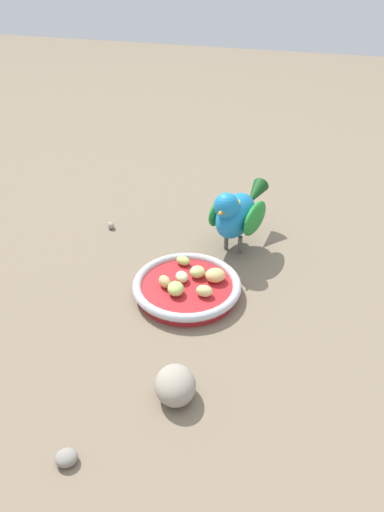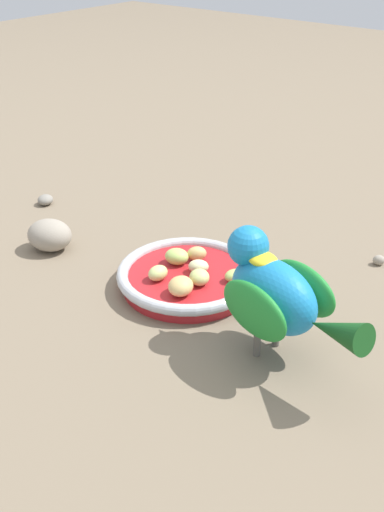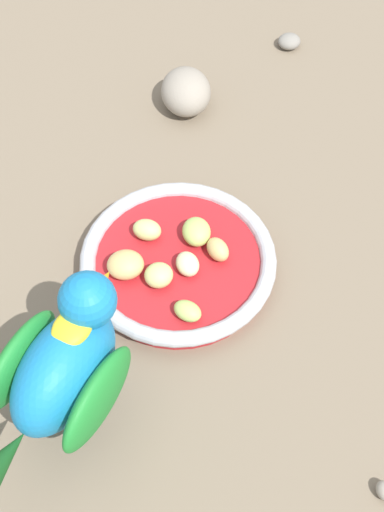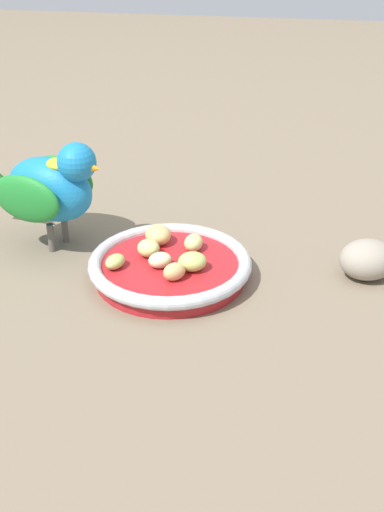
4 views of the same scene
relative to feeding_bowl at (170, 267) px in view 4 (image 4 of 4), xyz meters
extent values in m
plane|color=#756651|center=(0.02, -0.02, -0.02)|extent=(4.00, 4.00, 0.00)
cylinder|color=#AD1E23|center=(0.00, 0.00, 0.00)|extent=(0.18, 0.18, 0.02)
torus|color=#B7BABF|center=(0.00, 0.00, 0.01)|extent=(0.19, 0.19, 0.02)
ellipsoid|color=beige|center=(-0.01, -0.01, 0.01)|extent=(0.04, 0.03, 0.02)
ellipsoid|color=tan|center=(-0.03, 0.05, 0.02)|extent=(0.04, 0.04, 0.02)
ellipsoid|color=tan|center=(0.01, -0.04, 0.02)|extent=(0.03, 0.03, 0.02)
ellipsoid|color=#C6D17A|center=(0.02, 0.04, 0.02)|extent=(0.02, 0.03, 0.02)
ellipsoid|color=#B2CC66|center=(0.03, -0.01, 0.02)|extent=(0.04, 0.04, 0.02)
ellipsoid|color=#C6D17A|center=(-0.03, 0.01, 0.02)|extent=(0.04, 0.04, 0.02)
ellipsoid|color=#B2CC66|center=(-0.06, -0.02, 0.01)|extent=(0.03, 0.03, 0.02)
cylinder|color=#59544C|center=(-0.16, 0.07, 0.00)|extent=(0.01, 0.01, 0.04)
cylinder|color=#59544C|center=(-0.16, 0.04, 0.00)|extent=(0.01, 0.01, 0.04)
ellipsoid|color=#197AB7|center=(-0.16, 0.05, 0.06)|extent=(0.13, 0.09, 0.08)
ellipsoid|color=#1E7F2D|center=(-0.16, 0.09, 0.06)|extent=(0.10, 0.04, 0.06)
ellipsoid|color=#1E7F2D|center=(-0.18, 0.02, 0.06)|extent=(0.10, 0.04, 0.06)
sphere|color=#197AB7|center=(-0.12, 0.04, 0.11)|extent=(0.06, 0.06, 0.05)
cone|color=orange|center=(-0.10, 0.04, 0.10)|extent=(0.03, 0.02, 0.02)
ellipsoid|color=yellow|center=(-0.14, 0.05, 0.10)|extent=(0.04, 0.04, 0.01)
ellipsoid|color=gray|center=(0.23, 0.05, 0.01)|extent=(0.08, 0.08, 0.05)
camera|label=1|loc=(0.69, 0.19, 0.55)|focal=35.73mm
camera|label=2|loc=(-0.46, 0.57, 0.44)|focal=44.35mm
camera|label=3|loc=(-0.41, -0.11, 0.61)|focal=53.39mm
camera|label=4|loc=(0.15, -0.65, 0.38)|focal=45.42mm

